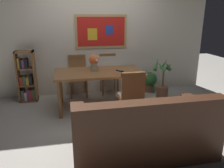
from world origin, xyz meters
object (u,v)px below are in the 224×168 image
(potted_ivy, at_px, (150,81))
(dining_chair_far_right, at_px, (108,70))
(bookshelf, at_px, (27,80))
(tv_remote, at_px, (120,71))
(dining_chair_near_right, at_px, (131,93))
(dining_chair_far_left, at_px, (78,72))
(potted_palm, at_px, (163,83))
(flower_vase, at_px, (94,61))
(dining_table, at_px, (99,76))
(leather_couch, at_px, (143,133))

(potted_ivy, bearing_deg, dining_chair_far_right, 170.82)
(bookshelf, bearing_deg, dining_chair_far_right, 5.77)
(potted_ivy, distance_m, tv_remote, 1.27)
(dining_chair_near_right, distance_m, potted_ivy, 1.74)
(dining_chair_far_left, bearing_deg, dining_chair_near_right, -63.79)
(dining_chair_far_right, bearing_deg, tv_remote, -86.61)
(potted_palm, distance_m, tv_remote, 1.16)
(dining_chair_near_right, relative_size, flower_vase, 2.89)
(dining_chair_far_left, height_order, tv_remote, dining_chair_far_left)
(dining_chair_far_right, distance_m, dining_chair_far_left, 0.71)
(dining_table, relative_size, bookshelf, 1.55)
(bookshelf, height_order, tv_remote, bookshelf)
(leather_couch, bearing_deg, dining_chair_far_right, 89.71)
(dining_table, height_order, potted_palm, potted_palm)
(dining_chair_far_left, relative_size, potted_palm, 1.03)
(dining_chair_far_left, xyz_separation_m, leather_couch, (0.69, -2.44, -0.23))
(tv_remote, bearing_deg, dining_chair_far_right, 93.39)
(leather_couch, xyz_separation_m, flower_vase, (-0.41, 1.72, 0.60))
(dining_table, xyz_separation_m, dining_chair_near_right, (0.41, -0.79, -0.10))
(dining_chair_near_right, height_order, dining_chair_far_left, same)
(bookshelf, relative_size, flower_vase, 3.39)
(dining_chair_near_right, distance_m, bookshelf, 2.34)
(dining_chair_near_right, relative_size, dining_chair_far_left, 1.00)
(dining_chair_far_right, relative_size, flower_vase, 2.89)
(flower_vase, height_order, tv_remote, flower_vase)
(flower_vase, bearing_deg, leather_couch, -76.65)
(leather_couch, bearing_deg, potted_ivy, 67.13)
(dining_chair_far_right, distance_m, leather_couch, 2.49)
(dining_chair_far_right, distance_m, potted_ivy, 1.02)
(dining_chair_near_right, relative_size, potted_palm, 1.03)
(bookshelf, relative_size, potted_ivy, 2.08)
(dining_chair_near_right, distance_m, tv_remote, 0.76)
(potted_ivy, height_order, tv_remote, tv_remote)
(dining_table, distance_m, flower_vase, 0.29)
(dining_chair_far_right, height_order, tv_remote, dining_chair_far_right)
(dining_chair_near_right, relative_size, leather_couch, 0.51)
(dining_chair_near_right, xyz_separation_m, potted_palm, (1.02, 1.03, -0.21))
(dining_table, relative_size, dining_chair_near_right, 1.81)
(dining_chair_far_right, xyz_separation_m, bookshelf, (-1.76, -0.18, -0.07))
(dining_chair_far_left, distance_m, bookshelf, 1.07)
(dining_chair_far_left, xyz_separation_m, bookshelf, (-1.06, -0.13, -0.07))
(dining_chair_far_right, bearing_deg, dining_table, -112.14)
(potted_palm, distance_m, flower_vase, 1.63)
(dining_chair_far_left, xyz_separation_m, potted_ivy, (1.67, -0.11, -0.27))
(dining_table, height_order, leather_couch, leather_couch)
(leather_couch, bearing_deg, bookshelf, 127.23)
(bookshelf, xyz_separation_m, tv_remote, (1.82, -0.72, 0.27))
(dining_chair_far_left, height_order, flower_vase, flower_vase)
(bookshelf, xyz_separation_m, potted_ivy, (2.73, 0.02, -0.20))
(potted_ivy, bearing_deg, dining_chair_far_left, 176.19)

